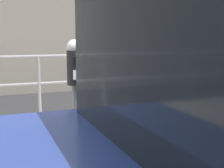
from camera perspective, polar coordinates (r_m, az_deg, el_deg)
name	(u,v)px	position (r m, az deg, el deg)	size (l,w,h in m)	color
sidewalk_curb	(55,144)	(4.57, -10.55, -11.00)	(36.00, 3.31, 0.13)	#ADA8A0
parking_meter	(75,82)	(3.01, -6.83, 0.37)	(0.16, 0.17, 1.45)	slate
pedestrian_at_meter	(128,89)	(3.46, 2.94, -0.97)	(0.59, 0.51, 1.58)	brown
background_railing	(39,73)	(5.81, -13.51, 2.05)	(24.06, 0.06, 1.15)	gray
backdrop_wall	(21,33)	(9.11, -16.56, 9.10)	(32.00, 0.50, 3.42)	gray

